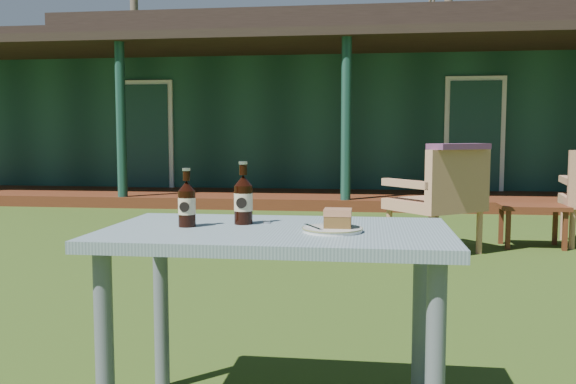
# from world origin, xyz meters

# --- Properties ---
(ground) EXTENTS (80.00, 80.00, 0.00)m
(ground) POSITION_xyz_m (0.00, 0.00, 0.00)
(ground) COLOR #334916
(pavilion) EXTENTS (15.80, 8.30, 3.45)m
(pavilion) POSITION_xyz_m (-0.00, 9.39, 1.61)
(pavilion) COLOR #173C30
(pavilion) RESTS_ON ground
(tree_left) EXTENTS (0.28, 0.28, 10.50)m
(tree_left) POSITION_xyz_m (-8.00, 17.50, 5.25)
(tree_left) COLOR brown
(tree_left) RESTS_ON ground
(tree_mid) EXTENTS (0.28, 0.28, 9.50)m
(tree_mid) POSITION_xyz_m (3.00, 18.50, 4.75)
(tree_mid) COLOR brown
(tree_mid) RESTS_ON ground
(cafe_table) EXTENTS (1.20, 0.70, 0.72)m
(cafe_table) POSITION_xyz_m (0.00, -1.60, 0.62)
(cafe_table) COLOR gray
(cafe_table) RESTS_ON ground
(plate) EXTENTS (0.20, 0.20, 0.01)m
(plate) POSITION_xyz_m (0.20, -1.65, 0.73)
(plate) COLOR silver
(plate) RESTS_ON cafe_table
(cake_slice) EXTENTS (0.09, 0.09, 0.06)m
(cake_slice) POSITION_xyz_m (0.21, -1.64, 0.77)
(cake_slice) COLOR brown
(cake_slice) RESTS_ON plate
(fork) EXTENTS (0.07, 0.13, 0.00)m
(fork) POSITION_xyz_m (0.13, -1.66, 0.74)
(fork) COLOR silver
(fork) RESTS_ON plate
(cola_bottle_near) EXTENTS (0.07, 0.07, 0.23)m
(cola_bottle_near) POSITION_xyz_m (-0.14, -1.51, 0.81)
(cola_bottle_near) COLOR black
(cola_bottle_near) RESTS_ON cafe_table
(cola_bottle_far) EXTENTS (0.06, 0.06, 0.21)m
(cola_bottle_far) POSITION_xyz_m (-0.32, -1.60, 0.80)
(cola_bottle_far) COLOR black
(cola_bottle_far) RESTS_ON cafe_table
(bottle_cap) EXTENTS (0.03, 0.03, 0.01)m
(bottle_cap) POSITION_xyz_m (-0.05, -1.49, 0.72)
(bottle_cap) COLOR silver
(bottle_cap) RESTS_ON cafe_table
(armchair_left) EXTENTS (0.94, 0.93, 0.93)m
(armchair_left) POSITION_xyz_m (0.96, 1.80, 0.52)
(armchair_left) COLOR tan
(armchair_left) RESTS_ON ground
(floral_throw) EXTENTS (0.57, 0.51, 0.05)m
(floral_throw) POSITION_xyz_m (1.08, 1.65, 0.95)
(floral_throw) COLOR #65355B
(floral_throw) RESTS_ON armchair_left
(side_table) EXTENTS (0.60, 0.40, 0.40)m
(side_table) POSITION_xyz_m (1.85, 2.24, 0.34)
(side_table) COLOR #522614
(side_table) RESTS_ON ground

